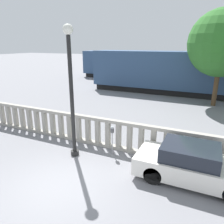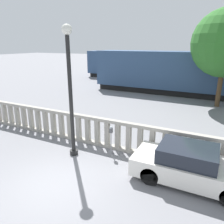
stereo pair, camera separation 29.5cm
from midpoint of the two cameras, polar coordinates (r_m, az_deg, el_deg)
name	(u,v)px [view 1 (the left image)]	position (r m, az deg, el deg)	size (l,w,h in m)	color
ground_plane	(59,185)	(8.01, -14.83, -18.07)	(160.00, 160.00, 0.00)	slate
balustrade	(103,132)	(10.05, -3.26, -5.34)	(15.87, 0.24, 1.36)	#9E998E
lamppost	(71,86)	(8.72, -11.61, 6.75)	(0.39, 0.39, 5.26)	black
parking_meter	(112,132)	(9.20, -0.86, -5.32)	(0.15, 0.15, 1.28)	#99999E
parked_car	(193,164)	(8.13, 19.32, -12.80)	(3.92, 1.70, 1.30)	black
train_near	(201,73)	(20.93, 21.74, 9.35)	(19.77, 2.67, 4.48)	black
train_far	(183,67)	(28.04, 17.73, 11.19)	(26.09, 2.68, 4.17)	black
tree_right	(222,43)	(17.90, 26.36, 15.78)	(4.77, 4.77, 6.97)	#4C3823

